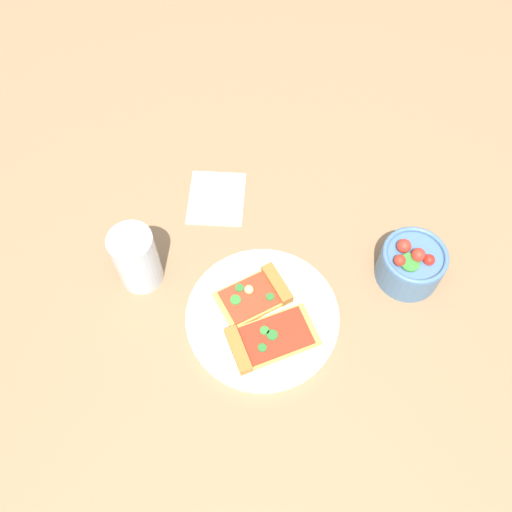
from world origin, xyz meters
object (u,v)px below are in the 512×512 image
Objects in this scene: salad_bowl at (411,264)px; paper_napkin at (216,198)px; pizza_slice_far at (266,340)px; pizza_slice_near at (258,294)px; soda_glass at (137,260)px; plate at (262,317)px.

paper_napkin is at bearing -111.58° from salad_bowl.
pizza_slice_far is 0.27m from salad_bowl.
soda_glass is (-0.03, -0.20, 0.03)m from pizza_slice_near.
pizza_slice_near is (-0.03, -0.01, 0.01)m from plate.
plate is 0.05m from pizza_slice_far.
salad_bowl is (-0.07, 0.24, 0.02)m from pizza_slice_near.
salad_bowl is at bearing 112.89° from plate.
pizza_slice_far is at bearing 63.59° from soda_glass.
paper_napkin is at bearing -155.22° from pizza_slice_near.
paper_napkin is (-0.23, -0.10, -0.01)m from plate.
pizza_slice_near is 1.13× the size of soda_glass.
pizza_slice_far is at bearing 12.86° from pizza_slice_near.
pizza_slice_far is 1.29× the size of paper_napkin.
plate is 0.26m from salad_bowl.
pizza_slice_near is at bearing -75.11° from salad_bowl.
plate is 0.04m from pizza_slice_near.
pizza_slice_far is 0.30m from paper_napkin.
salad_bowl reaches higher than pizza_slice_near.
salad_bowl is at bearing 104.89° from pizza_slice_near.
plate reaches higher than paper_napkin.
salad_bowl reaches higher than plate.
pizza_slice_near is 0.86× the size of pizza_slice_far.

